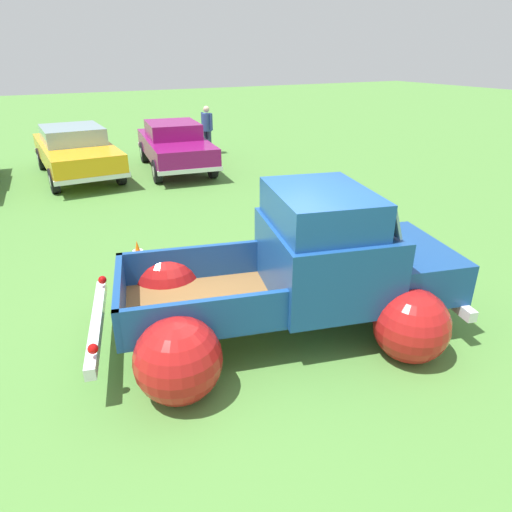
{
  "coord_description": "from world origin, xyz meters",
  "views": [
    {
      "loc": [
        -2.6,
        -4.42,
        3.45
      ],
      "look_at": [
        0.0,
        0.56,
        0.88
      ],
      "focal_mm": 31.61,
      "sensor_mm": 36.0,
      "label": 1
    }
  ],
  "objects_px": {
    "vintage_pickup_truck": "(305,277)",
    "show_car_2": "(175,144)",
    "lane_cone_0": "(300,233)",
    "spectator_1": "(207,127)",
    "show_car_1": "(76,150)",
    "lane_cone_1": "(139,259)"
  },
  "relations": [
    {
      "from": "spectator_1",
      "to": "lane_cone_0",
      "type": "height_order",
      "value": "spectator_1"
    },
    {
      "from": "spectator_1",
      "to": "lane_cone_1",
      "type": "relative_size",
      "value": 2.65
    },
    {
      "from": "show_car_2",
      "to": "spectator_1",
      "type": "height_order",
      "value": "spectator_1"
    },
    {
      "from": "show_car_2",
      "to": "lane_cone_0",
      "type": "relative_size",
      "value": 7.31
    },
    {
      "from": "show_car_1",
      "to": "lane_cone_1",
      "type": "height_order",
      "value": "show_car_1"
    },
    {
      "from": "vintage_pickup_truck",
      "to": "show_car_2",
      "type": "distance_m",
      "value": 9.5
    },
    {
      "from": "lane_cone_0",
      "to": "lane_cone_1",
      "type": "relative_size",
      "value": 1.0
    },
    {
      "from": "lane_cone_1",
      "to": "vintage_pickup_truck",
      "type": "bearing_deg",
      "value": -58.2
    },
    {
      "from": "show_car_1",
      "to": "lane_cone_0",
      "type": "xyz_separation_m",
      "value": [
        2.93,
        -7.66,
        -0.48
      ]
    },
    {
      "from": "show_car_1",
      "to": "lane_cone_1",
      "type": "xyz_separation_m",
      "value": [
        -0.06,
        -7.38,
        -0.48
      ]
    },
    {
      "from": "show_car_1",
      "to": "lane_cone_0",
      "type": "distance_m",
      "value": 8.22
    },
    {
      "from": "show_car_1",
      "to": "show_car_2",
      "type": "bearing_deg",
      "value": 77.94
    },
    {
      "from": "show_car_1",
      "to": "spectator_1",
      "type": "xyz_separation_m",
      "value": [
        4.63,
        1.19,
        0.16
      ]
    },
    {
      "from": "show_car_2",
      "to": "lane_cone_0",
      "type": "distance_m",
      "value": 7.16
    },
    {
      "from": "vintage_pickup_truck",
      "to": "spectator_1",
      "type": "xyz_separation_m",
      "value": [
        3.11,
        11.12,
        0.19
      ]
    },
    {
      "from": "vintage_pickup_truck",
      "to": "show_car_1",
      "type": "xyz_separation_m",
      "value": [
        -1.52,
        9.93,
        0.03
      ]
    },
    {
      "from": "show_car_1",
      "to": "spectator_1",
      "type": "relative_size",
      "value": 2.86
    },
    {
      "from": "vintage_pickup_truck",
      "to": "show_car_1",
      "type": "bearing_deg",
      "value": 112.37
    },
    {
      "from": "lane_cone_1",
      "to": "lane_cone_0",
      "type": "bearing_deg",
      "value": -5.37
    },
    {
      "from": "vintage_pickup_truck",
      "to": "lane_cone_0",
      "type": "distance_m",
      "value": 2.7
    },
    {
      "from": "show_car_2",
      "to": "lane_cone_1",
      "type": "height_order",
      "value": "show_car_2"
    },
    {
      "from": "show_car_1",
      "to": "lane_cone_1",
      "type": "distance_m",
      "value": 7.4
    }
  ]
}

